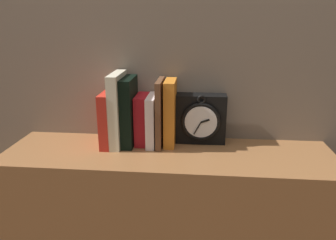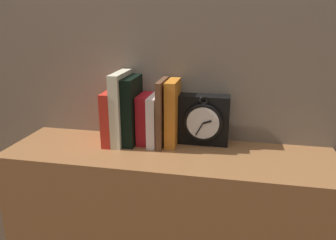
{
  "view_description": "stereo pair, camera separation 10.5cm",
  "coord_description": "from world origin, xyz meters",
  "views": [
    {
      "loc": [
        0.09,
        -0.99,
        1.19
      ],
      "look_at": [
        0.0,
        0.0,
        0.87
      ],
      "focal_mm": 35.0,
      "sensor_mm": 36.0,
      "label": 1
    },
    {
      "loc": [
        0.2,
        -0.98,
        1.19
      ],
      "look_at": [
        0.0,
        0.0,
        0.87
      ],
      "focal_mm": 35.0,
      "sensor_mm": 36.0,
      "label": 2
    }
  ],
  "objects": [
    {
      "name": "book_slot1_cream",
      "position": [
        -0.18,
        0.06,
        0.88
      ],
      "size": [
        0.03,
        0.16,
        0.25
      ],
      "color": "beige",
      "rests_on": "bookshelf"
    },
    {
      "name": "book_slot0_red",
      "position": [
        -0.21,
        0.06,
        0.85
      ],
      "size": [
        0.03,
        0.16,
        0.19
      ],
      "color": "#B5261A",
      "rests_on": "bookshelf"
    },
    {
      "name": "book_slot3_red",
      "position": [
        -0.1,
        0.08,
        0.84
      ],
      "size": [
        0.04,
        0.12,
        0.17
      ],
      "color": "#B41720",
      "rests_on": "bookshelf"
    },
    {
      "name": "book_slot4_white",
      "position": [
        -0.06,
        0.07,
        0.84
      ],
      "size": [
        0.03,
        0.13,
        0.17
      ],
      "color": "silver",
      "rests_on": "bookshelf"
    },
    {
      "name": "book_slot2_black",
      "position": [
        -0.14,
        0.07,
        0.87
      ],
      "size": [
        0.04,
        0.14,
        0.23
      ],
      "color": "black",
      "rests_on": "bookshelf"
    },
    {
      "name": "clock",
      "position": [
        0.11,
        0.1,
        0.84
      ],
      "size": [
        0.17,
        0.08,
        0.18
      ],
      "color": "black",
      "rests_on": "bookshelf"
    },
    {
      "name": "book_slot6_orange",
      "position": [
        -0.0,
        0.08,
        0.87
      ],
      "size": [
        0.04,
        0.12,
        0.23
      ],
      "color": "orange",
      "rests_on": "bookshelf"
    },
    {
      "name": "book_slot5_brown",
      "position": [
        -0.03,
        0.07,
        0.87
      ],
      "size": [
        0.02,
        0.14,
        0.23
      ],
      "color": "brown",
      "rests_on": "bookshelf"
    }
  ]
}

